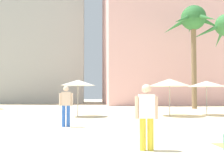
# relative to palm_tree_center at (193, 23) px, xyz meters

# --- Properties ---
(hotel_pink) EXTENTS (16.46, 11.75, 17.51)m
(hotel_pink) POSITION_rel_palm_tree_center_xyz_m (0.48, 11.79, 0.45)
(hotel_pink) COLOR beige
(hotel_pink) RESTS_ON ground
(palm_tree_center) EXTENTS (5.88, 6.26, 10.05)m
(palm_tree_center) POSITION_rel_palm_tree_center_xyz_m (0.00, 0.00, 0.00)
(palm_tree_center) COLOR brown
(palm_tree_center) RESTS_ON ground
(cafe_umbrella_1) EXTENTS (2.16, 2.16, 2.33)m
(cafe_umbrella_1) POSITION_rel_palm_tree_center_xyz_m (-10.91, -7.30, -6.16)
(cafe_umbrella_1) COLOR gray
(cafe_umbrella_1) RESTS_ON ground
(cafe_umbrella_3) EXTENTS (2.46, 2.46, 2.30)m
(cafe_umbrella_3) POSITION_rel_palm_tree_center_xyz_m (-2.31, -7.19, -6.19)
(cafe_umbrella_3) COLOR gray
(cafe_umbrella_3) RESTS_ON ground
(cafe_umbrella_4) EXTENTS (2.74, 2.74, 2.43)m
(cafe_umbrella_4) POSITION_rel_palm_tree_center_xyz_m (-4.94, -7.41, -6.12)
(cafe_umbrella_4) COLOR gray
(cafe_umbrella_4) RESTS_ON ground
(person_mid_center) EXTENTS (0.61, 0.26, 1.79)m
(person_mid_center) POSITION_rel_palm_tree_center_xyz_m (-11.27, -12.26, -7.32)
(person_mid_center) COLOR blue
(person_mid_center) RESTS_ON ground
(person_far_left) EXTENTS (0.60, 0.25, 1.69)m
(person_far_left) POSITION_rel_palm_tree_center_xyz_m (-8.86, -17.14, -7.38)
(person_far_left) COLOR gold
(person_far_left) RESTS_ON ground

